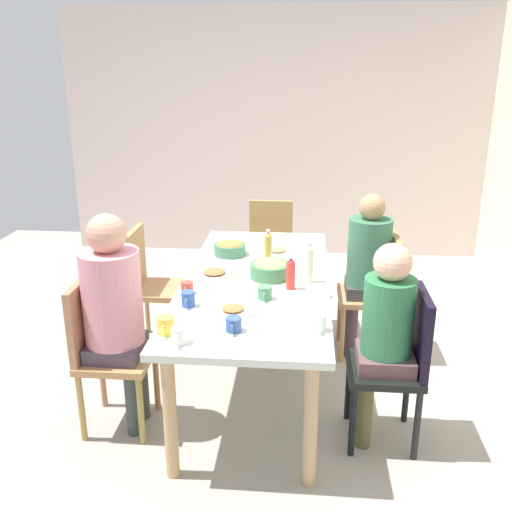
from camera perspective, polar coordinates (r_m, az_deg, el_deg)
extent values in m
plane|color=#A1988E|center=(3.91, 0.00, -12.63)|extent=(6.76, 6.76, 0.00)
cube|color=beige|center=(6.25, 2.37, 12.05)|extent=(0.12, 4.60, 2.60)
cube|color=silver|center=(3.58, 0.00, -2.58)|extent=(2.06, 0.90, 0.04)
cylinder|color=tan|center=(4.61, -3.35, -2.58)|extent=(0.07, 0.07, 0.71)
cylinder|color=tan|center=(2.99, -8.62, -15.62)|extent=(0.07, 0.07, 0.71)
cylinder|color=tan|center=(4.57, 5.44, -2.86)|extent=(0.07, 0.07, 0.71)
cylinder|color=tan|center=(2.92, 5.50, -16.41)|extent=(0.07, 0.07, 0.71)
cube|color=#B38152|center=(4.28, -9.48, -3.36)|extent=(0.40, 0.40, 0.04)
cylinder|color=#A67E4B|center=(4.56, -10.88, -5.08)|extent=(0.04, 0.04, 0.43)
cylinder|color=#A87856|center=(4.27, -12.10, -6.91)|extent=(0.04, 0.04, 0.43)
cylinder|color=#AF8449|center=(4.48, -6.68, -5.29)|extent=(0.04, 0.04, 0.43)
cylinder|color=tan|center=(4.18, -7.61, -7.19)|extent=(0.04, 0.04, 0.43)
cube|color=#B3874E|center=(4.25, -12.00, -0.32)|extent=(0.38, 0.04, 0.45)
cube|color=tan|center=(4.92, 1.36, -0.11)|extent=(0.40, 0.40, 0.04)
cylinder|color=#A6864B|center=(5.15, 3.35, -1.92)|extent=(0.04, 0.04, 0.43)
cylinder|color=#AD7957|center=(5.17, -0.42, -1.81)|extent=(0.04, 0.04, 0.43)
cylinder|color=#AF7751|center=(4.84, 3.22, -3.35)|extent=(0.04, 0.04, 0.43)
cylinder|color=#AE774B|center=(4.86, -0.80, -3.22)|extent=(0.04, 0.04, 0.43)
cube|color=#A9894D|center=(5.02, 1.52, 3.09)|extent=(0.04, 0.38, 0.45)
cube|color=tan|center=(4.18, 10.99, -4.03)|extent=(0.40, 0.40, 0.04)
cylinder|color=#A6884A|center=(4.14, 13.38, -7.86)|extent=(0.04, 0.04, 0.43)
cylinder|color=tan|center=(4.44, 12.79, -5.90)|extent=(0.04, 0.04, 0.43)
cylinder|color=tan|center=(4.10, 8.63, -7.80)|extent=(0.04, 0.04, 0.43)
cylinder|color=#B77751|center=(4.41, 8.39, -5.82)|extent=(0.04, 0.04, 0.43)
cube|color=#A78248|center=(4.12, 13.68, -1.06)|extent=(0.38, 0.04, 0.45)
cylinder|color=#473845|center=(4.18, 9.54, -7.14)|extent=(0.09, 0.09, 0.45)
cylinder|color=#41383E|center=(4.33, 9.39, -6.21)|extent=(0.09, 0.09, 0.45)
cube|color=#363A3A|center=(4.16, 11.04, -3.27)|extent=(0.30, 0.30, 0.10)
cylinder|color=#396E50|center=(4.06, 11.29, 0.47)|extent=(0.30, 0.30, 0.47)
sphere|color=tan|center=(3.97, 11.58, 4.83)|extent=(0.18, 0.18, 0.18)
cube|color=tan|center=(3.39, -13.75, -9.88)|extent=(0.40, 0.40, 0.04)
cylinder|color=#B67951|center=(3.70, -15.19, -11.48)|extent=(0.04, 0.04, 0.43)
cylinder|color=#AD884A|center=(3.43, -17.14, -14.28)|extent=(0.04, 0.04, 0.43)
cylinder|color=#B2794A|center=(3.60, -9.98, -11.96)|extent=(0.04, 0.04, 0.43)
cylinder|color=#A38648|center=(3.32, -11.50, -14.91)|extent=(0.04, 0.04, 0.43)
cube|color=#AD7752|center=(3.35, -16.99, -6.08)|extent=(0.38, 0.04, 0.45)
cylinder|color=#3A403C|center=(3.54, -11.49, -12.46)|extent=(0.09, 0.09, 0.45)
cylinder|color=#35413D|center=(3.41, -12.25, -13.83)|extent=(0.09, 0.09, 0.45)
cube|color=#473C48|center=(3.37, -13.83, -8.98)|extent=(0.30, 0.30, 0.10)
cylinder|color=pink|center=(3.23, -14.26, -4.01)|extent=(0.33, 0.33, 0.53)
sphere|color=tan|center=(3.11, -14.79, 2.17)|extent=(0.22, 0.22, 0.22)
cube|color=black|center=(3.26, 12.71, -11.05)|extent=(0.40, 0.40, 0.04)
cylinder|color=black|center=(3.27, 15.86, -15.95)|extent=(0.04, 0.04, 0.43)
cylinder|color=black|center=(3.55, 14.89, -12.84)|extent=(0.04, 0.04, 0.43)
cylinder|color=black|center=(3.22, 9.67, -16.02)|extent=(0.04, 0.04, 0.43)
cylinder|color=black|center=(3.50, 9.26, -12.84)|extent=(0.04, 0.04, 0.43)
cube|color=black|center=(3.18, 16.25, -7.36)|extent=(0.38, 0.04, 0.45)
cylinder|color=brown|center=(3.29, 10.82, -14.98)|extent=(0.09, 0.09, 0.45)
cylinder|color=brown|center=(3.43, 10.57, -13.50)|extent=(0.09, 0.09, 0.45)
cube|color=brown|center=(3.23, 12.78, -10.13)|extent=(0.30, 0.30, 0.10)
cylinder|color=#2E7346|center=(3.12, 13.13, -5.89)|extent=(0.27, 0.27, 0.43)
sphere|color=#EFB397|center=(3.00, 13.56, -0.63)|extent=(0.20, 0.20, 0.20)
cylinder|color=silver|center=(3.10, -2.34, -5.58)|extent=(0.22, 0.22, 0.01)
ellipsoid|color=#A46B38|center=(3.09, -2.35, -5.25)|extent=(0.12, 0.12, 0.02)
cylinder|color=silver|center=(3.62, -4.20, -1.88)|extent=(0.26, 0.26, 0.01)
ellipsoid|color=#AC6338|center=(3.62, -4.21, -1.59)|extent=(0.14, 0.14, 0.02)
cylinder|color=silver|center=(4.05, 2.05, 0.40)|extent=(0.23, 0.23, 0.01)
ellipsoid|color=tan|center=(4.04, 2.06, 0.66)|extent=(0.13, 0.13, 0.02)
cylinder|color=#447D51|center=(3.57, 1.40, -1.48)|extent=(0.25, 0.25, 0.09)
ellipsoid|color=tan|center=(3.56, 1.40, -0.79)|extent=(0.20, 0.20, 0.04)
cylinder|color=#427653|center=(4.00, -2.64, 0.67)|extent=(0.23, 0.23, 0.08)
ellipsoid|color=#B9753C|center=(3.99, -2.64, 1.19)|extent=(0.18, 0.18, 0.04)
cylinder|color=#C54536|center=(3.36, -6.93, -3.16)|extent=(0.07, 0.07, 0.07)
torus|color=#C65141|center=(3.32, -7.10, -3.47)|extent=(0.05, 0.01, 0.05)
cylinder|color=yellow|center=(2.89, -9.05, -6.85)|extent=(0.09, 0.09, 0.09)
torus|color=#EFC552|center=(2.84, -9.33, -7.34)|extent=(0.05, 0.01, 0.05)
cylinder|color=white|center=(2.79, -7.73, -7.90)|extent=(0.08, 0.08, 0.08)
torus|color=white|center=(2.74, -7.95, -8.36)|extent=(0.05, 0.01, 0.05)
cylinder|color=#3553A8|center=(3.18, -6.83, -4.30)|extent=(0.08, 0.08, 0.09)
torus|color=#3C6397|center=(3.14, -7.01, -4.65)|extent=(0.05, 0.01, 0.05)
cylinder|color=#4E8D5F|center=(3.26, 0.89, -3.68)|extent=(0.08, 0.08, 0.08)
torus|color=#4A8B69|center=(3.21, 0.82, -4.04)|extent=(0.05, 0.01, 0.05)
cylinder|color=white|center=(2.90, 6.37, -6.64)|extent=(0.07, 0.07, 0.09)
torus|color=white|center=(2.86, 6.39, -7.06)|extent=(0.05, 0.01, 0.05)
cylinder|color=#375696|center=(2.89, -2.26, -6.86)|extent=(0.08, 0.08, 0.07)
torus|color=#365598|center=(2.84, -2.40, -7.32)|extent=(0.05, 0.01, 0.05)
cylinder|color=#BC9843|center=(3.83, 1.21, 0.70)|extent=(0.05, 0.05, 0.19)
cone|color=#C08F44|center=(3.79, 1.22, 2.28)|extent=(0.05, 0.05, 0.03)
cylinder|color=white|center=(3.79, 1.22, 2.57)|extent=(0.03, 0.03, 0.01)
cylinder|color=silver|center=(3.50, 5.38, -0.99)|extent=(0.05, 0.05, 0.21)
cone|color=silver|center=(3.46, 5.44, 0.89)|extent=(0.05, 0.05, 0.03)
cylinder|color=white|center=(3.45, 5.45, 1.21)|extent=(0.03, 0.03, 0.01)
cylinder|color=red|center=(3.39, 3.50, -1.98)|extent=(0.05, 0.05, 0.17)
cone|color=red|center=(3.36, 3.54, -0.41)|extent=(0.05, 0.05, 0.03)
cylinder|color=silver|center=(3.35, 3.54, -0.08)|extent=(0.03, 0.03, 0.01)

